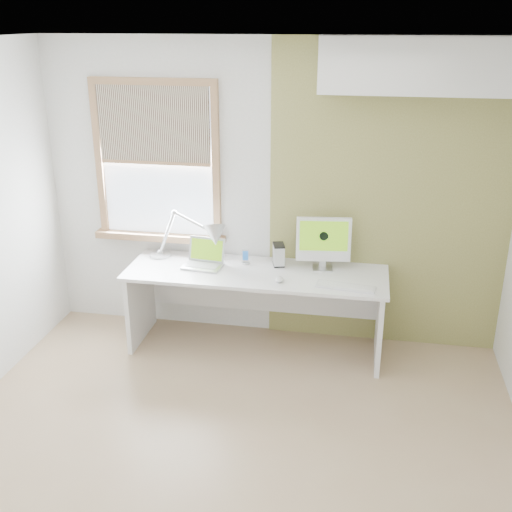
% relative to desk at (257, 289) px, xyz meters
% --- Properties ---
extents(room, '(4.04, 3.54, 2.64)m').
position_rel_desk_xyz_m(room, '(0.06, -1.44, 0.77)').
color(room, tan).
rests_on(room, ground).
extents(accent_wall, '(2.00, 0.02, 2.60)m').
position_rel_desk_xyz_m(accent_wall, '(1.06, 0.30, 0.77)').
color(accent_wall, olive).
rests_on(accent_wall, room).
extents(soffit, '(1.60, 0.40, 0.42)m').
position_rel_desk_xyz_m(soffit, '(1.26, 0.13, 1.87)').
color(soffit, white).
rests_on(soffit, room).
extents(window, '(1.20, 0.14, 1.42)m').
position_rel_desk_xyz_m(window, '(-0.94, 0.27, 1.01)').
color(window, '#976D4A').
rests_on(window, room).
extents(desk, '(2.20, 0.70, 0.73)m').
position_rel_desk_xyz_m(desk, '(0.00, 0.00, 0.00)').
color(desk, white).
rests_on(desk, room).
extents(desk_lamp, '(0.77, 0.35, 0.44)m').
position_rel_desk_xyz_m(desk_lamp, '(-0.47, 0.06, 0.43)').
color(desk_lamp, silver).
rests_on(desk_lamp, desk).
extents(laptop, '(0.35, 0.29, 0.23)m').
position_rel_desk_xyz_m(laptop, '(-0.46, -0.01, 0.25)').
color(laptop, silver).
rests_on(laptop, desk).
extents(phone_dock, '(0.09, 0.09, 0.14)m').
position_rel_desk_xyz_m(phone_dock, '(-0.12, 0.09, 0.23)').
color(phone_dock, silver).
rests_on(phone_dock, desk).
extents(external_drive, '(0.13, 0.17, 0.19)m').
position_rel_desk_xyz_m(external_drive, '(0.17, 0.12, 0.29)').
color(external_drive, silver).
rests_on(external_drive, desk).
extents(imac, '(0.46, 0.17, 0.45)m').
position_rel_desk_xyz_m(imac, '(0.54, 0.11, 0.45)').
color(imac, silver).
rests_on(imac, desk).
extents(keyboard, '(0.48, 0.19, 0.02)m').
position_rel_desk_xyz_m(keyboard, '(0.76, -0.27, 0.21)').
color(keyboard, white).
rests_on(keyboard, desk).
extents(mouse, '(0.07, 0.12, 0.03)m').
position_rel_desk_xyz_m(mouse, '(0.22, -0.23, 0.21)').
color(mouse, white).
rests_on(mouse, desk).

